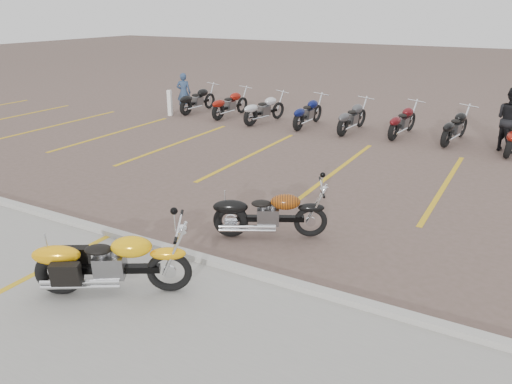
% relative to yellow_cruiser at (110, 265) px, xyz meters
% --- Properties ---
extents(ground, '(100.00, 100.00, 0.00)m').
position_rel_yellow_cruiser_xyz_m(ground, '(0.82, 3.46, -0.48)').
color(ground, brown).
rests_on(ground, ground).
extents(concrete_apron, '(60.00, 5.00, 0.01)m').
position_rel_yellow_cruiser_xyz_m(concrete_apron, '(0.82, -1.04, -0.47)').
color(concrete_apron, '#9E9B93').
rests_on(concrete_apron, ground).
extents(curb, '(60.00, 0.18, 0.12)m').
position_rel_yellow_cruiser_xyz_m(curb, '(0.82, 1.46, -0.42)').
color(curb, '#ADAAA3').
rests_on(curb, ground).
extents(parking_stripes, '(38.00, 5.50, 0.01)m').
position_rel_yellow_cruiser_xyz_m(parking_stripes, '(0.82, 7.46, -0.47)').
color(parking_stripes, gold).
rests_on(parking_stripes, ground).
extents(yellow_cruiser, '(2.07, 1.33, 0.96)m').
position_rel_yellow_cruiser_xyz_m(yellow_cruiser, '(0.00, 0.00, 0.00)').
color(yellow_cruiser, black).
rests_on(yellow_cruiser, ground).
extents(flame_cruiser, '(1.94, 1.11, 0.88)m').
position_rel_yellow_cruiser_xyz_m(flame_cruiser, '(1.12, 2.88, -0.04)').
color(flame_cruiser, black).
rests_on(flame_cruiser, ground).
extents(person_a, '(0.68, 0.58, 1.57)m').
position_rel_yellow_cruiser_xyz_m(person_a, '(-7.40, 11.60, 0.31)').
color(person_a, navy).
rests_on(person_a, ground).
extents(person_b, '(1.16, 1.16, 1.90)m').
position_rel_yellow_cruiser_xyz_m(person_b, '(4.53, 11.62, 0.47)').
color(person_b, black).
rests_on(person_b, ground).
extents(bollard, '(0.18, 0.18, 1.00)m').
position_rel_yellow_cruiser_xyz_m(bollard, '(-7.46, 10.76, 0.02)').
color(bollard, white).
rests_on(bollard, ground).
extents(bg_bike_row, '(22.33, 2.06, 1.10)m').
position_rel_yellow_cruiser_xyz_m(bg_bike_row, '(3.81, 11.74, 0.07)').
color(bg_bike_row, black).
rests_on(bg_bike_row, ground).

